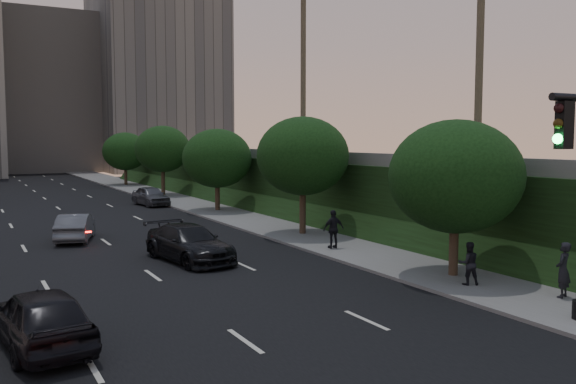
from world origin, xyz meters
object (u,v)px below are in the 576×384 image
sedan_near_left (41,318)px  pedestrian_c (334,229)px  sedan_mid_left (75,227)px  pedestrian_a (563,270)px  sedan_near_right (189,243)px  sedan_far_right (151,196)px  pedestrian_b (469,263)px

sedan_near_left → pedestrian_c: bearing=-157.6°
sedan_mid_left → pedestrian_a: bearing=138.3°
pedestrian_a → sedan_near_right: bearing=-77.1°
sedan_near_right → pedestrian_c: pedestrian_c is taller
sedan_far_right → pedestrian_a: (4.12, -35.80, 0.29)m
sedan_far_right → pedestrian_b: (2.63, -32.97, 0.14)m
sedan_near_left → pedestrian_a: 16.38m
sedan_mid_left → pedestrian_c: 14.00m
sedan_far_right → pedestrian_c: pedestrian_c is taller
sedan_near_left → sedan_far_right: bearing=-117.5°
sedan_near_right → sedan_far_right: 23.82m
sedan_mid_left → pedestrian_a: size_ratio=2.40×
sedan_mid_left → sedan_near_left: bearing=95.4°
sedan_far_right → pedestrian_c: size_ratio=2.50×
sedan_near_left → sedan_near_right: bearing=-135.7°
sedan_near_left → sedan_far_right: sedan_near_left is taller
sedan_near_right → sedan_far_right: sedan_near_right is taller
sedan_mid_left → pedestrian_c: pedestrian_c is taller
sedan_mid_left → sedan_near_right: size_ratio=0.80×
sedan_mid_left → sedan_far_right: 17.32m
sedan_near_left → sedan_mid_left: (3.59, 17.23, -0.08)m
sedan_near_right → sedan_near_left: bearing=-137.2°
sedan_mid_left → pedestrian_a: 24.07m
pedestrian_c → sedan_near_left: bearing=32.8°
pedestrian_c → pedestrian_b: bearing=95.3°
sedan_far_right → pedestrian_b: 33.08m
sedan_near_right → pedestrian_c: (7.03, -0.97, 0.28)m
pedestrian_a → sedan_near_left: bearing=-34.4°
pedestrian_b → sedan_far_right: bearing=-59.9°
sedan_far_right → pedestrian_a: pedestrian_a is taller
sedan_mid_left → pedestrian_b: (10.95, -17.78, 0.20)m
sedan_near_right → pedestrian_b: pedestrian_b is taller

